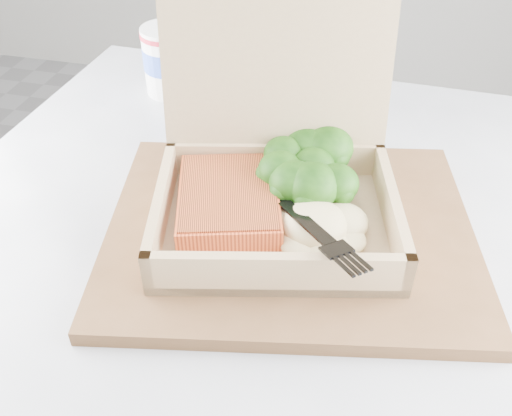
% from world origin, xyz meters
% --- Properties ---
extents(cafe_table, '(0.81, 0.81, 0.72)m').
position_xyz_m(cafe_table, '(0.31, 0.30, 0.54)').
color(cafe_table, black).
rests_on(cafe_table, floor).
extents(serving_tray, '(0.43, 0.37, 0.02)m').
position_xyz_m(serving_tray, '(0.33, 0.29, 0.73)').
color(serving_tray, brown).
rests_on(serving_tray, cafe_table).
extents(takeout_container, '(0.28, 0.27, 0.22)m').
position_xyz_m(takeout_container, '(0.31, 0.32, 0.79)').
color(takeout_container, tan).
rests_on(takeout_container, serving_tray).
extents(salmon_fillet, '(0.13, 0.16, 0.03)m').
position_xyz_m(salmon_fillet, '(0.27, 0.29, 0.76)').
color(salmon_fillet, orange).
rests_on(salmon_fillet, takeout_container).
extents(broccoli_pile, '(0.13, 0.13, 0.05)m').
position_xyz_m(broccoli_pile, '(0.34, 0.35, 0.77)').
color(broccoli_pile, '#2C6516').
rests_on(broccoli_pile, takeout_container).
extents(mashed_potatoes, '(0.11, 0.09, 0.04)m').
position_xyz_m(mashed_potatoes, '(0.36, 0.27, 0.76)').
color(mashed_potatoes, beige).
rests_on(mashed_potatoes, takeout_container).
extents(plastic_fork, '(0.12, 0.15, 0.03)m').
position_xyz_m(plastic_fork, '(0.33, 0.28, 0.78)').
color(plastic_fork, black).
rests_on(plastic_fork, mashed_potatoes).
extents(paper_cup, '(0.08, 0.08, 0.10)m').
position_xyz_m(paper_cup, '(0.10, 0.57, 0.77)').
color(paper_cup, white).
rests_on(paper_cup, cafe_table).
extents(receipt, '(0.09, 0.16, 0.00)m').
position_xyz_m(receipt, '(0.33, 0.51, 0.72)').
color(receipt, white).
rests_on(receipt, cafe_table).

